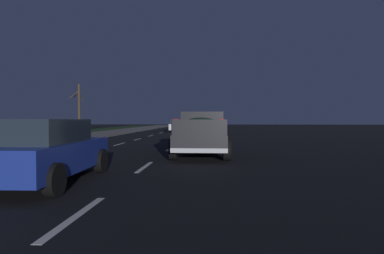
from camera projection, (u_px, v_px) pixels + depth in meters
ground at (165, 138)px, 27.83m from camera, size 144.00×144.00×0.00m
sidewalk_shoulder at (78, 137)px, 28.25m from camera, size 108.00×4.00×0.12m
grass_verge at (22, 137)px, 28.53m from camera, size 108.00×6.00×0.01m
lane_markings at (135, 136)px, 30.47m from camera, size 108.00×7.04×0.01m
pickup_truck at (202, 132)px, 14.16m from camera, size 5.44×2.32×1.87m
sedan_blue at (44, 150)px, 7.95m from camera, size 4.44×2.10×1.54m
sedan_white at (178, 126)px, 40.09m from camera, size 4.41×2.03×1.54m
sedan_tan at (208, 126)px, 35.85m from camera, size 4.42×2.06×1.54m
sedan_red at (8, 140)px, 11.97m from camera, size 4.45×2.11×1.54m
bare_tree_far at (79, 107)px, 38.06m from camera, size 1.33×1.28×5.60m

